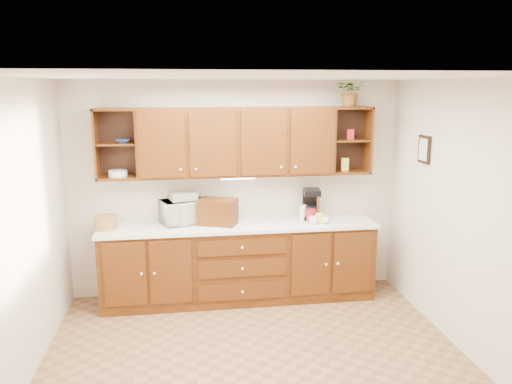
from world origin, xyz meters
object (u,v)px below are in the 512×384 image
object	(u,v)px
microwave	(184,211)
bread_box	(218,212)
potted_plant	(351,91)
coffee_maker	(311,204)

from	to	relation	value
microwave	bread_box	distance (m)	0.41
bread_box	potted_plant	distance (m)	2.10
coffee_maker	potted_plant	bearing A→B (deg)	2.99
coffee_maker	potted_plant	xyz separation A→B (m)	(0.44, -0.04, 1.35)
microwave	coffee_maker	size ratio (longest dim) A/B	1.38
bread_box	coffee_maker	size ratio (longest dim) A/B	1.17
microwave	potted_plant	distance (m)	2.42
microwave	potted_plant	xyz separation A→B (m)	(1.98, -0.05, 1.39)
bread_box	coffee_maker	world-z (taller)	coffee_maker
microwave	coffee_maker	xyz separation A→B (m)	(1.54, -0.00, 0.04)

